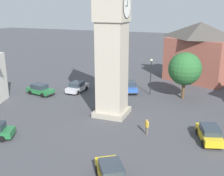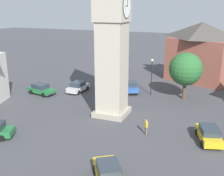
{
  "view_description": "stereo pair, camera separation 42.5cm",
  "coord_description": "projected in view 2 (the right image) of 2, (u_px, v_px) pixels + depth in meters",
  "views": [
    {
      "loc": [
        28.3,
        10.85,
        12.36
      ],
      "look_at": [
        0.0,
        0.0,
        3.22
      ],
      "focal_mm": 44.44,
      "sensor_mm": 36.0,
      "label": 1
    },
    {
      "loc": [
        28.15,
        11.25,
        12.36
      ],
      "look_at": [
        0.0,
        0.0,
        3.22
      ],
      "focal_mm": 44.44,
      "sensor_mm": 36.0,
      "label": 2
    }
  ],
  "objects": [
    {
      "name": "lamp_post",
      "position": [
        152.0,
        71.0,
        38.62
      ],
      "size": [
        0.36,
        0.36,
        5.19
      ],
      "color": "black",
      "rests_on": "ground"
    },
    {
      "name": "car_green_alley",
      "position": [
        78.0,
        87.0,
        40.83
      ],
      "size": [
        4.21,
        1.98,
        1.53
      ],
      "color": "silver",
      "rests_on": "ground"
    },
    {
      "name": "tree",
      "position": [
        186.0,
        69.0,
        36.8
      ],
      "size": [
        4.42,
        4.42,
        6.38
      ],
      "color": "brown",
      "rests_on": "ground"
    },
    {
      "name": "car_white_side",
      "position": [
        209.0,
        134.0,
        25.92
      ],
      "size": [
        4.44,
        2.81,
        1.53
      ],
      "color": "gold",
      "rests_on": "ground"
    },
    {
      "name": "building_corner_back",
      "position": [
        200.0,
        52.0,
        45.3
      ],
      "size": [
        9.66,
        11.91,
        9.73
      ],
      "color": "#995142",
      "rests_on": "ground"
    },
    {
      "name": "car_silver_kerb",
      "position": [
        131.0,
        87.0,
        40.8
      ],
      "size": [
        4.45,
        3.34,
        1.53
      ],
      "color": "#2D5BB7",
      "rests_on": "ground"
    },
    {
      "name": "clock_tower",
      "position": [
        112.0,
        14.0,
        29.29
      ],
      "size": [
        4.43,
        4.43,
        19.6
      ],
      "color": "#A59C89",
      "rests_on": "ground"
    },
    {
      "name": "pedestrian",
      "position": [
        146.0,
        125.0,
        27.18
      ],
      "size": [
        0.44,
        0.41,
        1.69
      ],
      "color": "#706656",
      "rests_on": "ground"
    },
    {
      "name": "car_blue_kerb",
      "position": [
        41.0,
        89.0,
        39.68
      ],
      "size": [
        2.49,
        4.38,
        1.53
      ],
      "color": "#236B38",
      "rests_on": "ground"
    },
    {
      "name": "car_black_far",
      "position": [
        108.0,
        173.0,
        19.93
      ],
      "size": [
        4.37,
        3.69,
        1.53
      ],
      "color": "gold",
      "rests_on": "ground"
    },
    {
      "name": "ground_plane",
      "position": [
        112.0,
        114.0,
        32.59
      ],
      "size": [
        200.0,
        200.0,
        0.0
      ],
      "primitive_type": "plane",
      "color": "#424247"
    }
  ]
}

